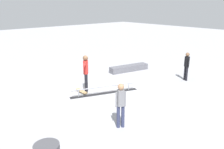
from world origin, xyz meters
name	(u,v)px	position (x,y,z in m)	size (l,w,h in m)	color
ground_plane	(112,89)	(0.00, 0.00, 0.00)	(60.00, 60.00, 0.00)	#9E9EA3
grind_rail	(105,90)	(0.60, 0.20, 0.15)	(3.03, 1.30, 0.35)	black
skate_ledge	(129,68)	(-2.82, -1.63, 0.17)	(2.44, 0.51, 0.35)	#595960
skater_main	(86,71)	(1.08, -0.51, 0.99)	(0.96, 1.08, 1.70)	black
skateboard_main	(81,91)	(1.31, -0.58, 0.07)	(0.29, 0.81, 0.09)	tan
bystander_grey_shirt	(121,103)	(2.12, 2.83, 0.85)	(0.33, 0.25, 1.50)	#2D3351
bystander_black_shirt	(187,65)	(-3.78, 1.58, 0.84)	(0.23, 0.33, 1.48)	black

